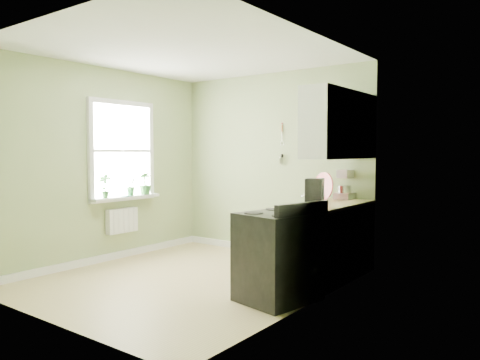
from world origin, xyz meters
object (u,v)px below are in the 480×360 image
Objects in this scene: coffee_maker at (314,194)px; kettle at (310,195)px; stove at (278,256)px; stand_mixer at (347,185)px.

kettle is at bearing 123.33° from coffee_maker.
stove is 2.39× the size of stand_mixer.
stand_mixer reaches higher than kettle.
stove is 1.88m from stand_mixer.
coffee_maker is (0.10, 0.58, 0.60)m from stove.
stove is at bearing -100.06° from coffee_maker.
stand_mixer reaches higher than stove.
stand_mixer is (-0.04, 1.78, 0.63)m from stove.
kettle is (-0.21, 1.07, 0.54)m from stove.
stand_mixer is at bearing 96.93° from coffee_maker.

